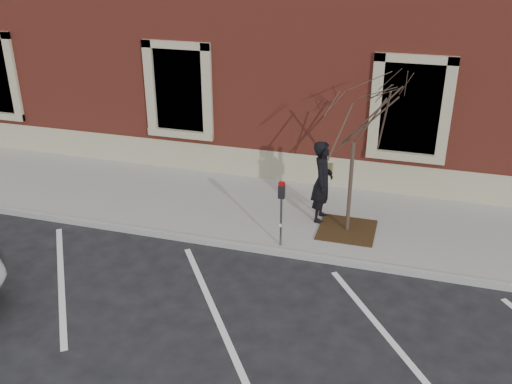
% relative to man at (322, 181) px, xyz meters
% --- Properties ---
extents(ground, '(120.00, 120.00, 0.00)m').
position_rel_man_xyz_m(ground, '(-1.29, -1.56, -1.11)').
color(ground, '#28282B').
rests_on(ground, ground).
extents(sidewalk_near, '(40.00, 3.50, 0.15)m').
position_rel_man_xyz_m(sidewalk_near, '(-1.29, 0.19, -1.03)').
color(sidewalk_near, '#9E9D94').
rests_on(sidewalk_near, ground).
extents(curb_near, '(40.00, 0.12, 0.15)m').
position_rel_man_xyz_m(curb_near, '(-1.29, -1.61, -1.03)').
color(curb_near, '#9E9E99').
rests_on(curb_near, ground).
extents(parking_stripes, '(28.00, 4.40, 0.01)m').
position_rel_man_xyz_m(parking_stripes, '(-1.29, -3.76, -1.10)').
color(parking_stripes, silver).
rests_on(parking_stripes, ground).
extents(building_civic, '(40.00, 8.62, 8.00)m').
position_rel_man_xyz_m(building_civic, '(-1.29, 6.18, 2.89)').
color(building_civic, maroon).
rests_on(building_civic, ground).
extents(man, '(0.49, 0.72, 1.91)m').
position_rel_man_xyz_m(man, '(0.00, 0.00, 0.00)').
color(man, black).
rests_on(man, sidewalk_near).
extents(parking_meter, '(0.13, 0.10, 1.47)m').
position_rel_man_xyz_m(parking_meter, '(-0.60, -1.44, 0.07)').
color(parking_meter, '#595B60').
rests_on(parking_meter, sidewalk_near).
extents(tree_grate, '(1.25, 1.25, 0.03)m').
position_rel_man_xyz_m(tree_grate, '(0.68, -0.39, -0.94)').
color(tree_grate, '#3A2612').
rests_on(tree_grate, sidewalk_near).
extents(sapling, '(2.29, 2.29, 3.81)m').
position_rel_man_xyz_m(sapling, '(0.68, -0.39, 1.71)').
color(sapling, '#413327').
rests_on(sapling, sidewalk_near).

